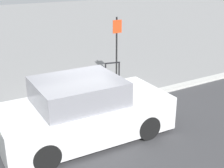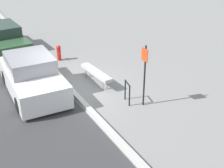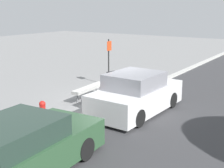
{
  "view_description": "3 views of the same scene",
  "coord_description": "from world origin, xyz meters",
  "views": [
    {
      "loc": [
        -3.58,
        -7.43,
        3.89
      ],
      "look_at": [
        1.05,
        0.25,
        0.56
      ],
      "focal_mm": 50.0,
      "sensor_mm": 36.0,
      "label": 1
    },
    {
      "loc": [
        10.38,
        -3.91,
        5.81
      ],
      "look_at": [
        1.39,
        1.09,
        0.68
      ],
      "focal_mm": 50.0,
      "sensor_mm": 36.0,
      "label": 2
    },
    {
      "loc": [
        -10.34,
        -6.69,
        3.76
      ],
      "look_at": [
        -0.67,
        -0.23,
        0.93
      ],
      "focal_mm": 50.0,
      "sensor_mm": 36.0,
      "label": 3
    }
  ],
  "objects": [
    {
      "name": "ground_plane",
      "position": [
        0.0,
        0.0,
        0.0
      ],
      "size": [
        60.0,
        60.0,
        0.0
      ],
      "primitive_type": "plane",
      "color": "gray"
    },
    {
      "name": "fire_hydrant",
      "position": [
        -3.37,
        0.76,
        0.41
      ],
      "size": [
        0.36,
        0.22,
        0.77
      ],
      "color": "red",
      "rests_on": "ground_plane"
    },
    {
      "name": "bench",
      "position": [
        -0.23,
        1.23,
        0.46
      ],
      "size": [
        2.04,
        0.49,
        0.54
      ],
      "rotation": [
        0.0,
        0.0,
        0.07
      ],
      "color": "gray",
      "rests_on": "ground_plane"
    },
    {
      "name": "parked_car_near",
      "position": [
        -0.67,
        -1.31,
        0.68
      ],
      "size": [
        4.13,
        1.95,
        1.51
      ],
      "rotation": [
        0.0,
        0.0,
        -0.03
      ],
      "color": "black",
      "rests_on": "ground_plane"
    },
    {
      "name": "parked_car_far",
      "position": [
        -6.11,
        -1.32,
        0.63
      ],
      "size": [
        4.46,
        2.08,
        1.37
      ],
      "rotation": [
        0.0,
        0.0,
        0.06
      ],
      "color": "black",
      "rests_on": "ground_plane"
    },
    {
      "name": "sign_post",
      "position": [
        2.26,
        1.91,
        1.38
      ],
      "size": [
        0.36,
        0.08,
        2.3
      ],
      "color": "black",
      "rests_on": "ground_plane"
    },
    {
      "name": "bike_rack",
      "position": [
        1.82,
        1.49,
        0.5
      ],
      "size": [
        0.55,
        0.17,
        0.83
      ],
      "rotation": [
        0.0,
        0.0,
        -0.23
      ],
      "color": "black",
      "rests_on": "ground_plane"
    },
    {
      "name": "curb",
      "position": [
        0.0,
        0.0,
        0.07
      ],
      "size": [
        60.0,
        0.2,
        0.13
      ],
      "color": "#B7B7B2",
      "rests_on": "ground_plane"
    }
  ]
}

